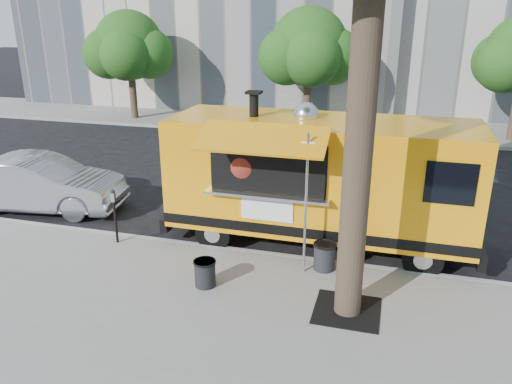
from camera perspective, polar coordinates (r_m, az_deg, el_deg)
ground at (r=12.50m, az=-0.28°, el=-5.41°), size 120.00×120.00×0.00m
sidewalk at (r=9.19m, az=-7.45°, el=-15.21°), size 60.00×6.00×0.15m
curb at (r=11.66m, az=-1.56°, el=-6.94°), size 60.00×0.14×0.16m
far_sidewalk at (r=25.12m, az=8.35°, el=7.54°), size 60.00×5.00×0.15m
tree_well at (r=9.59m, az=10.35°, el=-13.17°), size 1.20×1.20×0.02m
far_tree_a at (r=26.67m, az=-14.30°, el=15.90°), size 3.42×3.42×5.36m
far_tree_b at (r=23.97m, az=6.07°, el=16.14°), size 3.60×3.60×5.50m
sign_post at (r=10.06m, az=5.75°, el=-0.50°), size 0.28×0.06×3.00m
parking_meter at (r=12.12m, az=-15.88°, el=-1.97°), size 0.11×0.11×1.33m
food_truck at (r=11.72m, az=7.12°, el=1.63°), size 7.30×3.37×3.61m
sedan at (r=15.33m, az=-23.52°, el=0.86°), size 4.91×2.30×1.56m
trash_bin_left at (r=10.12m, az=-5.86°, el=-9.12°), size 0.46×0.46×0.55m
trash_bin_right at (r=10.77m, az=7.83°, el=-7.20°), size 0.49×0.49×0.59m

